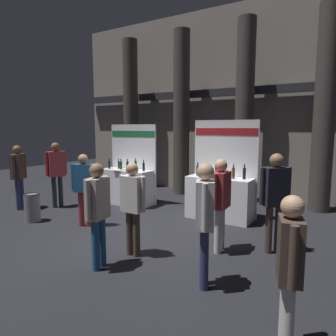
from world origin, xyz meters
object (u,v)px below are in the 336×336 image
visitor_9 (98,207)px  visitor_1 (220,196)px  visitor_4 (84,184)px  visitor_5 (205,215)px  trash_bin (32,208)px  visitor_3 (56,168)px  visitor_2 (133,202)px  visitor_6 (289,264)px  exhibitor_booth_1 (220,194)px  exhibitor_booth_0 (127,183)px  visitor_0 (18,171)px  visitor_8 (275,193)px

visitor_9 → visitor_1: bearing=-48.5°
visitor_4 → visitor_5: 3.61m
trash_bin → visitor_4: size_ratio=0.41×
visitor_3 → visitor_2: bearing=86.8°
visitor_1 → visitor_6: (1.53, -2.06, -0.08)m
visitor_3 → visitor_5: bearing=89.2°
exhibitor_booth_1 → visitor_5: exhibitor_booth_1 is taller
exhibitor_booth_0 → visitor_4: bearing=-77.0°
visitor_3 → visitor_9: bearing=77.6°
trash_bin → visitor_4: bearing=17.2°
exhibitor_booth_0 → visitor_9: 4.22m
trash_bin → visitor_6: size_ratio=0.42×
exhibitor_booth_1 → visitor_3: 4.55m
visitor_0 → visitor_6: visitor_0 is taller
visitor_1 → visitor_8: (0.84, 0.46, 0.06)m
exhibitor_booth_1 → visitor_0: (-5.02, -2.02, 0.44)m
visitor_9 → trash_bin: bearing=64.3°
visitor_2 → visitor_8: 2.50m
visitor_4 → visitor_9: bearing=-63.1°
visitor_2 → visitor_8: visitor_8 is taller
visitor_8 → visitor_9: size_ratio=1.06×
visitor_5 → visitor_8: 1.82m
exhibitor_booth_0 → exhibitor_booth_1: size_ratio=0.96×
exhibitor_booth_1 → trash_bin: 4.52m
visitor_1 → visitor_5: (0.29, -1.28, 0.03)m
visitor_1 → visitor_9: 2.13m
exhibitor_booth_0 → visitor_0: bearing=-136.3°
visitor_2 → visitor_9: size_ratio=0.97×
visitor_6 → visitor_8: bearing=178.9°
visitor_0 → visitor_8: visitor_8 is taller
visitor_5 → visitor_6: size_ratio=1.09×
trash_bin → visitor_4: 1.53m
visitor_1 → visitor_2: visitor_1 is taller
trash_bin → visitor_5: visitor_5 is taller
visitor_0 → visitor_3: bearing=-72.4°
visitor_5 → exhibitor_booth_1: bearing=-6.0°
visitor_8 → visitor_0: bearing=-38.1°
trash_bin → visitor_2: size_ratio=0.41×
visitor_6 → exhibitor_booth_0: bearing=-143.9°
trash_bin → visitor_1: (4.49, 0.66, 0.68)m
exhibitor_booth_0 → visitor_5: size_ratio=1.32×
trash_bin → visitor_8: (5.33, 1.11, 0.75)m
visitor_9 → visitor_8: bearing=-55.0°
exhibitor_booth_1 → visitor_9: (-0.61, -3.52, 0.38)m
exhibitor_booth_1 → trash_bin: exhibitor_booth_1 is taller
visitor_5 → visitor_9: bearing=77.2°
visitor_5 → visitor_3: bearing=46.6°
visitor_3 → exhibitor_booth_0: bearing=151.2°
visitor_0 → visitor_6: (7.31, -1.93, -0.12)m
visitor_2 → visitor_8: size_ratio=0.92×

